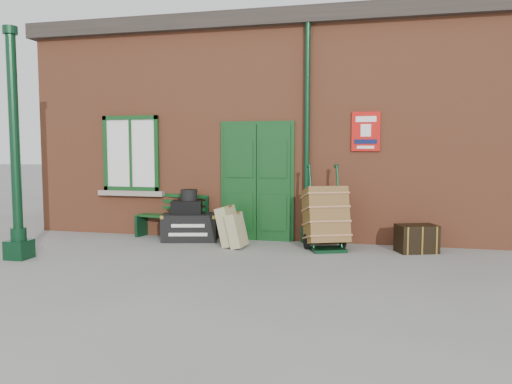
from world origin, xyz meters
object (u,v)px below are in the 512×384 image
(porter_trolley, at_px, (326,217))
(houdini_trunk, at_px, (190,227))
(dark_trunk, at_px, (417,239))
(bench, at_px, (173,215))

(porter_trolley, bearing_deg, houdini_trunk, 153.36)
(dark_trunk, bearing_deg, porter_trolley, 163.47)
(bench, distance_m, dark_trunk, 4.55)
(bench, height_order, dark_trunk, bench)
(houdini_trunk, xyz_separation_m, porter_trolley, (2.59, -0.23, 0.30))
(bench, bearing_deg, dark_trunk, 7.01)
(bench, relative_size, porter_trolley, 1.03)
(bench, xyz_separation_m, houdini_trunk, (0.42, -0.20, -0.19))
(houdini_trunk, relative_size, porter_trolley, 0.71)
(houdini_trunk, distance_m, porter_trolley, 2.62)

